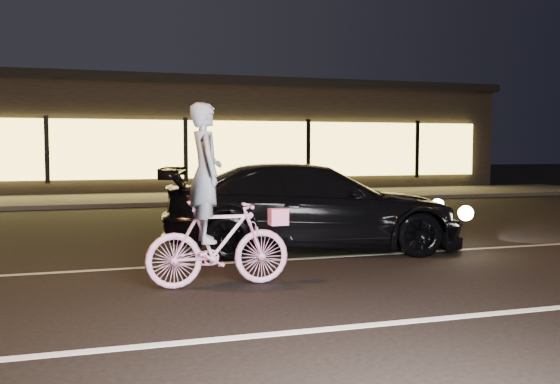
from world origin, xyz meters
name	(u,v)px	position (x,y,z in m)	size (l,w,h in m)	color
ground	(377,286)	(0.00, 0.00, 0.00)	(90.00, 90.00, 0.00)	black
lane_stripe_near	(445,318)	(0.00, -1.50, 0.00)	(60.00, 0.12, 0.01)	silver
lane_stripe_far	(318,258)	(0.00, 2.00, 0.00)	(60.00, 0.10, 0.01)	gray
sidewalk	(195,198)	(0.00, 13.00, 0.06)	(30.00, 4.00, 0.12)	#383533
storefront	(170,136)	(0.00, 18.97, 2.15)	(25.40, 8.42, 4.20)	black
cyclist	(215,222)	(-1.87, 0.54, 0.78)	(1.74, 0.60, 2.19)	#F846A9
sedan	(313,207)	(0.20, 2.76, 0.70)	(5.16, 2.96, 1.41)	black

